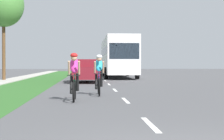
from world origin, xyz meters
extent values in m
plane|color=#4C4C4F|center=(0.00, 20.00, 0.00)|extent=(120.00, 120.00, 0.00)
cube|color=#2D6026|center=(-4.70, 20.00, 0.00)|extent=(2.98, 70.00, 0.01)
cube|color=#B2ADA3|center=(-6.95, 20.00, 0.00)|extent=(1.52, 70.00, 0.10)
cube|color=white|center=(0.00, 3.00, 0.00)|extent=(0.12, 1.80, 0.01)
cube|color=white|center=(0.00, 7.67, 0.00)|extent=(0.12, 1.80, 0.01)
cube|color=white|center=(0.00, 12.33, 0.00)|extent=(0.12, 1.80, 0.01)
cube|color=white|center=(0.00, 17.00, 0.00)|extent=(0.12, 1.80, 0.01)
cube|color=white|center=(0.00, 21.67, 0.00)|extent=(0.12, 1.80, 0.01)
cube|color=white|center=(0.00, 26.33, 0.00)|extent=(0.12, 1.80, 0.01)
cube|color=white|center=(0.00, 31.00, 0.00)|extent=(0.12, 1.80, 0.01)
cube|color=white|center=(0.00, 35.67, 0.00)|extent=(0.12, 1.80, 0.01)
cube|color=white|center=(0.00, 40.33, 0.00)|extent=(0.12, 1.80, 0.01)
cube|color=white|center=(0.00, 45.00, 0.00)|extent=(0.12, 1.80, 0.01)
cube|color=white|center=(0.00, 49.67, 0.00)|extent=(0.12, 1.80, 0.01)
torus|color=black|center=(-1.70, 8.19, 0.34)|extent=(0.06, 0.68, 0.68)
torus|color=black|center=(-1.70, 7.15, 0.34)|extent=(0.06, 0.68, 0.68)
cylinder|color=#194C2D|center=(-1.70, 7.57, 0.52)|extent=(0.04, 0.59, 0.43)
cylinder|color=#194C2D|center=(-1.70, 7.85, 0.62)|extent=(0.04, 0.04, 0.55)
cylinder|color=#194C2D|center=(-1.70, 7.62, 0.85)|extent=(0.03, 0.55, 0.03)
cylinder|color=black|center=(-1.70, 7.17, 0.86)|extent=(0.42, 0.02, 0.02)
ellipsoid|color=#CC2D8C|center=(-1.70, 7.69, 1.18)|extent=(0.30, 0.54, 0.63)
sphere|color=tan|center=(-1.70, 7.41, 1.42)|extent=(0.20, 0.20, 0.20)
ellipsoid|color=red|center=(-1.70, 7.41, 1.50)|extent=(0.24, 0.28, 0.16)
cylinder|color=tan|center=(-1.86, 7.41, 1.10)|extent=(0.07, 0.26, 0.45)
cylinder|color=tan|center=(-1.54, 7.41, 1.10)|extent=(0.07, 0.26, 0.45)
cylinder|color=black|center=(-1.80, 7.77, 0.52)|extent=(0.10, 0.30, 0.60)
cylinder|color=black|center=(-1.60, 7.72, 0.62)|extent=(0.10, 0.25, 0.61)
torus|color=black|center=(-0.83, 10.26, 0.34)|extent=(0.06, 0.68, 0.68)
torus|color=black|center=(-0.83, 9.22, 0.34)|extent=(0.06, 0.68, 0.68)
cylinder|color=#23389E|center=(-0.83, 9.64, 0.52)|extent=(0.04, 0.59, 0.43)
cylinder|color=#23389E|center=(-0.83, 9.92, 0.62)|extent=(0.04, 0.04, 0.55)
cylinder|color=#23389E|center=(-0.83, 9.69, 0.85)|extent=(0.03, 0.55, 0.03)
cylinder|color=black|center=(-0.83, 9.24, 0.86)|extent=(0.42, 0.02, 0.02)
ellipsoid|color=#26A5CC|center=(-0.83, 9.76, 1.18)|extent=(0.30, 0.54, 0.63)
sphere|color=tan|center=(-0.83, 9.48, 1.42)|extent=(0.20, 0.20, 0.20)
ellipsoid|color=white|center=(-0.83, 9.48, 1.50)|extent=(0.24, 0.28, 0.16)
cylinder|color=tan|center=(-0.99, 9.48, 1.10)|extent=(0.07, 0.26, 0.45)
cylinder|color=tan|center=(-0.67, 9.48, 1.10)|extent=(0.07, 0.26, 0.45)
cylinder|color=black|center=(-0.93, 9.84, 0.52)|extent=(0.10, 0.30, 0.60)
cylinder|color=black|center=(-0.73, 9.79, 0.62)|extent=(0.10, 0.25, 0.61)
cube|color=maroon|center=(-1.36, 19.33, 0.64)|extent=(1.76, 4.30, 0.76)
cube|color=maroon|center=(-1.36, 19.48, 1.26)|extent=(1.55, 2.24, 0.52)
cube|color=#1E2833|center=(-1.36, 18.52, 1.24)|extent=(1.44, 0.08, 0.44)
cylinder|color=black|center=(-2.24, 18.00, 0.32)|extent=(0.22, 0.64, 0.64)
cylinder|color=black|center=(-0.48, 18.00, 0.32)|extent=(0.22, 0.64, 0.64)
cylinder|color=black|center=(-2.24, 20.67, 0.32)|extent=(0.22, 0.64, 0.64)
cylinder|color=black|center=(-0.48, 20.67, 0.32)|extent=(0.22, 0.64, 0.64)
cube|color=silver|center=(1.44, 27.77, 1.93)|extent=(2.50, 11.60, 3.10)
cube|color=#1E2833|center=(1.44, 27.77, 2.33)|extent=(2.52, 10.67, 0.64)
cube|color=#1E2833|center=(1.44, 22.00, 2.18)|extent=(2.25, 0.06, 1.20)
cylinder|color=black|center=(0.19, 24.00, 0.48)|extent=(0.28, 0.96, 0.96)
cylinder|color=black|center=(2.69, 24.00, 0.48)|extent=(0.28, 0.96, 0.96)
cylinder|color=black|center=(0.19, 30.96, 0.48)|extent=(0.28, 0.96, 0.96)
cylinder|color=black|center=(2.69, 30.96, 0.48)|extent=(0.28, 0.96, 0.96)
cylinder|color=brown|center=(-7.41, 22.24, 2.18)|extent=(0.24, 0.24, 4.37)
ellipsoid|color=#478438|center=(-7.41, 22.24, 5.55)|extent=(2.96, 2.96, 3.26)
camera|label=1|loc=(-1.26, -4.00, 1.23)|focal=56.42mm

